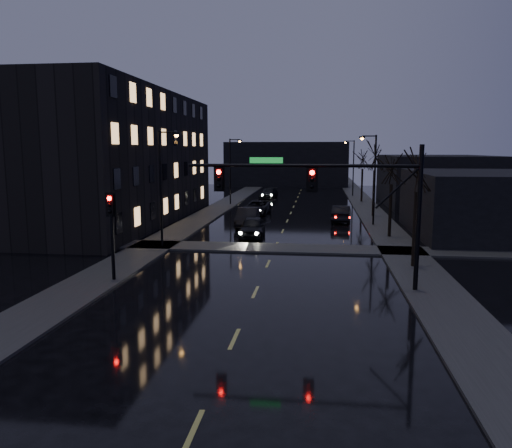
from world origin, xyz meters
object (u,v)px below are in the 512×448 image
(oncoming_car_a, at_px, (252,227))
(oncoming_car_b, at_px, (247,218))
(oncoming_car_c, at_px, (257,208))
(lead_car, at_px, (341,214))
(oncoming_car_d, at_px, (269,193))

(oncoming_car_a, distance_m, oncoming_car_b, 5.06)
(oncoming_car_c, bearing_deg, lead_car, -21.55)
(oncoming_car_d, bearing_deg, oncoming_car_a, -78.71)
(oncoming_car_b, distance_m, oncoming_car_c, 8.50)
(lead_car, bearing_deg, oncoming_car_d, -62.12)
(oncoming_car_a, bearing_deg, oncoming_car_b, 99.45)
(oncoming_car_a, distance_m, lead_car, 11.69)
(oncoming_car_b, bearing_deg, oncoming_car_a, -79.38)
(oncoming_car_a, bearing_deg, oncoming_car_c, 92.68)
(oncoming_car_b, bearing_deg, oncoming_car_c, 89.83)
(oncoming_car_c, relative_size, oncoming_car_d, 1.08)
(oncoming_car_b, height_order, oncoming_car_c, oncoming_car_b)
(oncoming_car_c, bearing_deg, oncoming_car_a, -79.49)
(oncoming_car_d, bearing_deg, oncoming_car_c, -80.46)
(lead_car, bearing_deg, oncoming_car_a, 57.05)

